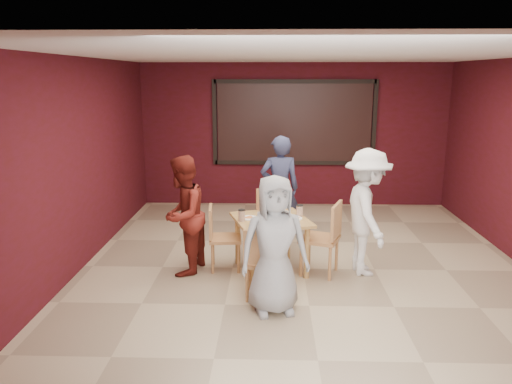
{
  "coord_description": "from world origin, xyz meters",
  "views": [
    {
      "loc": [
        -0.44,
        -6.36,
        2.56
      ],
      "look_at": [
        -0.64,
        -0.08,
        1.08
      ],
      "focal_mm": 35.0,
      "sensor_mm": 36.0,
      "label": 1
    }
  ],
  "objects_px": {
    "diner_right": "(367,212)",
    "dining_table": "(271,225)",
    "chair_right": "(326,234)",
    "chair_front": "(262,259)",
    "diner_back": "(280,189)",
    "chair_left": "(220,234)",
    "diner_left": "(183,215)",
    "chair_back": "(272,217)",
    "diner_front": "(274,245)"
  },
  "relations": [
    {
      "from": "diner_right",
      "to": "dining_table",
      "type": "bearing_deg",
      "value": 83.18
    },
    {
      "from": "chair_back",
      "to": "chair_right",
      "type": "height_order",
      "value": "chair_right"
    },
    {
      "from": "chair_front",
      "to": "diner_right",
      "type": "relative_size",
      "value": 0.53
    },
    {
      "from": "diner_left",
      "to": "chair_left",
      "type": "bearing_deg",
      "value": 116.7
    },
    {
      "from": "chair_front",
      "to": "diner_back",
      "type": "height_order",
      "value": "diner_back"
    },
    {
      "from": "chair_right",
      "to": "diner_left",
      "type": "distance_m",
      "value": 1.87
    },
    {
      "from": "chair_right",
      "to": "diner_right",
      "type": "distance_m",
      "value": 0.6
    },
    {
      "from": "chair_right",
      "to": "diner_front",
      "type": "xyz_separation_m",
      "value": [
        -0.67,
        -1.07,
        0.22
      ]
    },
    {
      "from": "chair_front",
      "to": "diner_right",
      "type": "xyz_separation_m",
      "value": [
        1.34,
        0.85,
        0.33
      ]
    },
    {
      "from": "chair_front",
      "to": "chair_right",
      "type": "height_order",
      "value": "chair_right"
    },
    {
      "from": "chair_left",
      "to": "diner_left",
      "type": "relative_size",
      "value": 0.55
    },
    {
      "from": "chair_front",
      "to": "chair_left",
      "type": "bearing_deg",
      "value": 122.69
    },
    {
      "from": "chair_right",
      "to": "diner_front",
      "type": "height_order",
      "value": "diner_front"
    },
    {
      "from": "chair_right",
      "to": "diner_front",
      "type": "bearing_deg",
      "value": -122.24
    },
    {
      "from": "dining_table",
      "to": "chair_back",
      "type": "bearing_deg",
      "value": 89.04
    },
    {
      "from": "diner_back",
      "to": "diner_front",
      "type": "bearing_deg",
      "value": 81.39
    },
    {
      "from": "chair_right",
      "to": "chair_front",
      "type": "bearing_deg",
      "value": -136.6
    },
    {
      "from": "dining_table",
      "to": "chair_back",
      "type": "height_order",
      "value": "chair_back"
    },
    {
      "from": "diner_front",
      "to": "diner_left",
      "type": "distance_m",
      "value": 1.61
    },
    {
      "from": "chair_right",
      "to": "diner_right",
      "type": "relative_size",
      "value": 0.59
    },
    {
      "from": "dining_table",
      "to": "chair_right",
      "type": "height_order",
      "value": "chair_right"
    },
    {
      "from": "chair_left",
      "to": "diner_front",
      "type": "height_order",
      "value": "diner_front"
    },
    {
      "from": "dining_table",
      "to": "chair_back",
      "type": "relative_size",
      "value": 1.25
    },
    {
      "from": "chair_right",
      "to": "diner_left",
      "type": "bearing_deg",
      "value": 179.3
    },
    {
      "from": "diner_right",
      "to": "chair_front",
      "type": "bearing_deg",
      "value": 116.66
    },
    {
      "from": "chair_back",
      "to": "diner_left",
      "type": "xyz_separation_m",
      "value": [
        -1.16,
        -0.9,
        0.26
      ]
    },
    {
      "from": "diner_back",
      "to": "diner_right",
      "type": "bearing_deg",
      "value": 123.2
    },
    {
      "from": "chair_right",
      "to": "diner_right",
      "type": "xyz_separation_m",
      "value": [
        0.53,
        0.08,
        0.28
      ]
    },
    {
      "from": "diner_back",
      "to": "diner_left",
      "type": "distance_m",
      "value": 1.89
    },
    {
      "from": "chair_front",
      "to": "diner_back",
      "type": "relative_size",
      "value": 0.53
    },
    {
      "from": "chair_front",
      "to": "chair_back",
      "type": "relative_size",
      "value": 0.96
    },
    {
      "from": "chair_back",
      "to": "chair_left",
      "type": "bearing_deg",
      "value": -131.98
    },
    {
      "from": "chair_back",
      "to": "diner_front",
      "type": "relative_size",
      "value": 0.6
    },
    {
      "from": "chair_front",
      "to": "diner_front",
      "type": "height_order",
      "value": "diner_front"
    },
    {
      "from": "chair_left",
      "to": "diner_back",
      "type": "xyz_separation_m",
      "value": [
        0.82,
        1.27,
        0.34
      ]
    },
    {
      "from": "diner_right",
      "to": "diner_front",
      "type": "bearing_deg",
      "value": 128.08
    },
    {
      "from": "chair_back",
      "to": "diner_back",
      "type": "xyz_separation_m",
      "value": [
        0.12,
        0.49,
        0.31
      ]
    },
    {
      "from": "diner_front",
      "to": "dining_table",
      "type": "bearing_deg",
      "value": 79.31
    },
    {
      "from": "chair_back",
      "to": "dining_table",
      "type": "bearing_deg",
      "value": -90.96
    },
    {
      "from": "chair_left",
      "to": "diner_back",
      "type": "height_order",
      "value": "diner_back"
    },
    {
      "from": "diner_back",
      "to": "diner_left",
      "type": "relative_size",
      "value": 1.06
    },
    {
      "from": "chair_back",
      "to": "diner_front",
      "type": "xyz_separation_m",
      "value": [
        0.02,
        -1.99,
        0.25
      ]
    },
    {
      "from": "diner_back",
      "to": "diner_left",
      "type": "xyz_separation_m",
      "value": [
        -1.28,
        -1.39,
        -0.05
      ]
    },
    {
      "from": "chair_front",
      "to": "diner_front",
      "type": "relative_size",
      "value": 0.57
    },
    {
      "from": "chair_left",
      "to": "chair_right",
      "type": "bearing_deg",
      "value": -5.99
    },
    {
      "from": "dining_table",
      "to": "chair_left",
      "type": "relative_size",
      "value": 1.33
    },
    {
      "from": "dining_table",
      "to": "diner_left",
      "type": "distance_m",
      "value": 1.16
    },
    {
      "from": "dining_table",
      "to": "chair_left",
      "type": "distance_m",
      "value": 0.7
    },
    {
      "from": "dining_table",
      "to": "diner_left",
      "type": "height_order",
      "value": "diner_left"
    },
    {
      "from": "chair_left",
      "to": "dining_table",
      "type": "bearing_deg",
      "value": -3.52
    }
  ]
}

